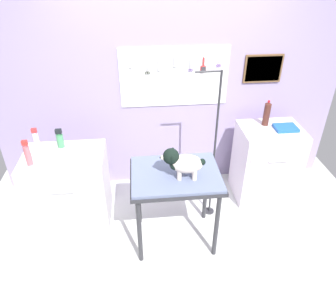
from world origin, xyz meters
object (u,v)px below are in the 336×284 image
Objects in this scene: grooming_arm at (213,155)px; cabinet_right at (266,163)px; conditioner_bottle at (28,154)px; dog at (182,162)px; counter_left at (69,189)px; soda_bottle at (267,114)px; grooming_table at (176,181)px.

cabinet_right is (0.71, 0.27, -0.34)m from grooming_arm.
conditioner_bottle is at bearing -171.69° from cabinet_right.
cabinet_right is at bearing 31.06° from dog.
soda_bottle reaches higher than counter_left.
cabinet_right is at bearing 8.31° from conditioner_bottle.
grooming_arm is 0.80m from soda_bottle.
cabinet_right is (1.10, 0.66, -0.54)m from dog.
dog is at bearing -134.29° from grooming_arm.
dog reaches higher than conditioner_bottle.
grooming_table is at bearing -142.33° from grooming_arm.
grooming_table is 2.09× the size of dog.
grooming_arm is 0.83m from cabinet_right.
conditioner_bottle is at bearing 170.14° from grooming_table.
counter_left is 0.95× the size of cabinet_right.
grooming_arm is 1.86× the size of cabinet_right.
grooming_table is 1.32m from cabinet_right.
grooming_table is 0.26m from dog.
soda_bottle is at bearing 8.80° from counter_left.
grooming_arm is at bearing -159.48° from cabinet_right.
cabinet_right is at bearing 20.52° from grooming_arm.
dog is at bearing -11.94° from conditioner_bottle.
conditioner_bottle is at bearing -176.86° from grooming_arm.
grooming_arm is 1.96× the size of counter_left.
counter_left is at bearing 178.79° from grooming_arm.
conditioner_bottle is (-0.27, -0.13, 0.54)m from counter_left.
grooming_arm is at bearing 3.14° from conditioner_bottle.
grooming_arm is at bearing -150.94° from soda_bottle.
counter_left is (-1.13, 0.43, -0.56)m from dog.
soda_bottle reaches higher than cabinet_right.
counter_left is at bearing 159.33° from dog.
dog is 0.44× the size of cabinet_right.
soda_bottle is at bearing 10.80° from conditioner_bottle.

